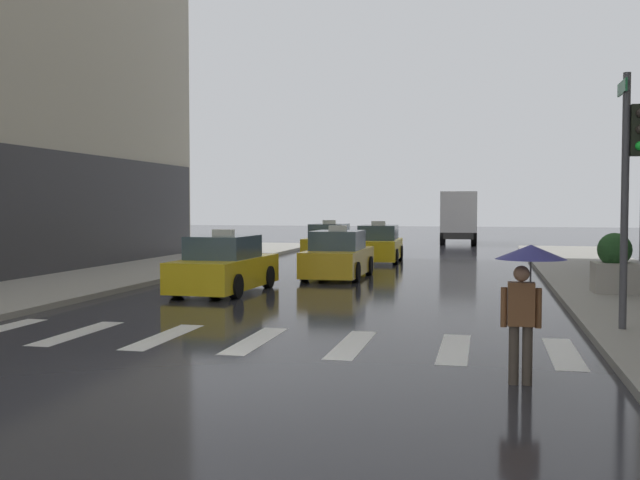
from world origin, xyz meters
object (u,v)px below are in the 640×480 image
object	(u,v)px
taxi_lead	(224,267)
taxi_third	(379,245)
traffic_light_pole	(631,164)
box_truck	(458,215)
pedestrian_with_umbrella	(527,275)
planter_mid_block	(614,266)
taxi_second	(338,257)
taxi_fourth	(330,243)

from	to	relation	value
taxi_lead	taxi_third	size ratio (longest dim) A/B	1.00
traffic_light_pole	taxi_third	bearing A→B (deg)	112.31
traffic_light_pole	taxi_third	xyz separation A→B (m)	(-7.25, 17.65, -2.53)
taxi_third	taxi_lead	bearing A→B (deg)	-102.21
box_truck	taxi_lead	bearing A→B (deg)	-100.96
pedestrian_with_umbrella	planter_mid_block	xyz separation A→B (m)	(2.82, 10.55, -0.64)
taxi_second	taxi_third	bearing A→B (deg)	87.51
taxi_third	taxi_second	bearing A→B (deg)	-92.49
traffic_light_pole	pedestrian_with_umbrella	bearing A→B (deg)	-115.77
taxi_lead	pedestrian_with_umbrella	bearing A→B (deg)	-50.56
box_truck	taxi_fourth	bearing A→B (deg)	-110.68
pedestrian_with_umbrella	planter_mid_block	distance (m)	10.94
taxi_second	pedestrian_with_umbrella	xyz separation A→B (m)	(5.49, -14.41, 0.79)
box_truck	taxi_third	bearing A→B (deg)	-100.01
taxi_fourth	box_truck	distance (m)	15.58
taxi_fourth	taxi_second	bearing A→B (deg)	-76.41
taxi_second	taxi_fourth	size ratio (longest dim) A/B	1.00
taxi_fourth	traffic_light_pole	bearing A→B (deg)	-63.21
taxi_lead	taxi_third	world-z (taller)	same
traffic_light_pole	box_truck	size ratio (longest dim) A/B	0.63
taxi_third	box_truck	distance (m)	16.67
taxi_second	taxi_fourth	world-z (taller)	same
box_truck	planter_mid_block	bearing A→B (deg)	-79.61
planter_mid_block	taxi_lead	bearing A→B (deg)	-174.65
pedestrian_with_umbrella	taxi_fourth	bearing A→B (deg)	108.07
taxi_fourth	planter_mid_block	bearing A→B (deg)	-51.39
box_truck	planter_mid_block	world-z (taller)	box_truck
taxi_second	planter_mid_block	world-z (taller)	taxi_second
traffic_light_pole	box_truck	distance (m)	34.34
taxi_fourth	planter_mid_block	world-z (taller)	taxi_fourth
planter_mid_block	traffic_light_pole	bearing A→B (deg)	-96.77
taxi_third	planter_mid_block	xyz separation A→B (m)	(7.99, -11.41, 0.15)
taxi_lead	box_truck	bearing A→B (deg)	79.04
box_truck	planter_mid_block	distance (m)	28.27
taxi_third	taxi_fourth	bearing A→B (deg)	144.69
taxi_lead	planter_mid_block	distance (m)	10.72
taxi_lead	taxi_third	xyz separation A→B (m)	(2.69, 12.41, 0.00)
taxi_lead	taxi_third	bearing A→B (deg)	77.79
taxi_third	pedestrian_with_umbrella	distance (m)	22.57
taxi_lead	taxi_fourth	world-z (taller)	same
taxi_fourth	planter_mid_block	size ratio (longest dim) A/B	2.84
taxi_lead	taxi_fourth	xyz separation A→B (m)	(0.09, 14.25, 0.00)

